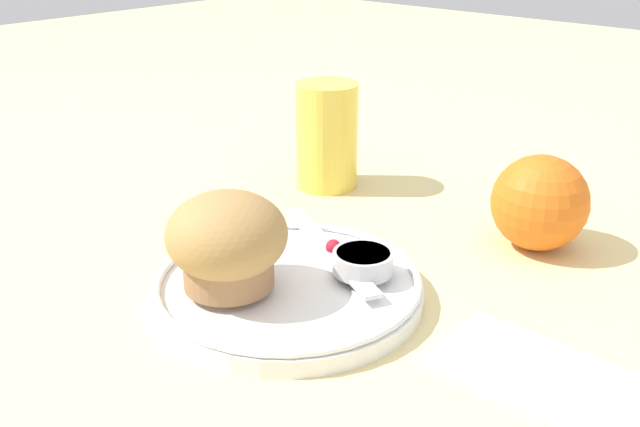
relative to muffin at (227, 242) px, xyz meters
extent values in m
plane|color=beige|center=(0.02, 0.05, -0.06)|extent=(3.00, 3.00, 0.00)
cylinder|color=white|center=(0.02, 0.04, -0.05)|extent=(0.21, 0.21, 0.01)
torus|color=white|center=(0.02, 0.04, -0.04)|extent=(0.21, 0.21, 0.01)
cylinder|color=#9E7047|center=(0.00, 0.00, -0.02)|extent=(0.07, 0.07, 0.03)
ellipsoid|color=#A87F47|center=(0.00, 0.00, 0.01)|extent=(0.09, 0.09, 0.06)
cylinder|color=silver|center=(0.06, 0.08, -0.03)|extent=(0.05, 0.05, 0.02)
cylinder|color=silver|center=(0.06, 0.08, -0.02)|extent=(0.04, 0.04, 0.00)
sphere|color=#B7192D|center=(0.03, 0.09, -0.03)|extent=(0.01, 0.01, 0.01)
sphere|color=#B7192D|center=(0.04, 0.09, -0.03)|extent=(0.01, 0.01, 0.01)
cube|color=silver|center=(0.02, 0.09, -0.03)|extent=(0.16, 0.09, 0.00)
sphere|color=orange|center=(0.13, 0.26, -0.01)|extent=(0.09, 0.09, 0.09)
cylinder|color=#EAD14C|center=(-0.12, 0.25, 0.00)|extent=(0.07, 0.07, 0.11)
cube|color=#B2BCCC|center=(0.23, 0.08, -0.05)|extent=(0.15, 0.08, 0.01)
camera|label=1|loc=(0.37, -0.31, 0.23)|focal=40.00mm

